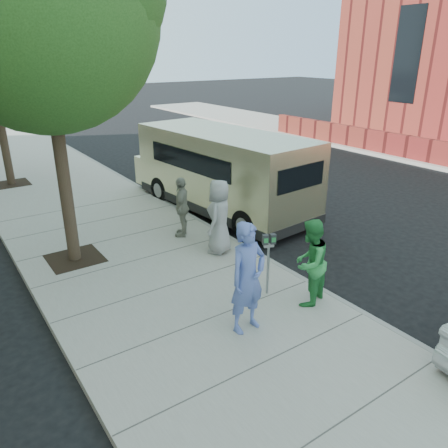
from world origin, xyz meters
The scene contains 10 objects.
ground centered at (0.00, 0.00, 0.00)m, with size 120.00×120.00×0.00m, color black.
sidewalk centered at (-1.00, 0.00, 0.07)m, with size 5.00×60.00×0.15m, color gray.
curb_face centered at (1.44, 0.00, 0.07)m, with size 0.12×60.00×0.16m, color gray.
tree_near centered at (-2.25, 2.40, 5.55)m, with size 4.62×4.60×7.53m.
parking_meter centered at (0.41, -1.39, 1.08)m, with size 0.28×0.18×1.28m.
van centered at (2.67, 3.56, 1.32)m, with size 2.80×6.87×2.49m.
person_officer centered at (-0.66, -2.11, 1.14)m, with size 0.73×0.48×1.99m, color #596DBD.
person_green_shirt centered at (0.83, -2.10, 1.00)m, with size 0.83×0.65×1.71m, color green.
person_gray_shirt centered at (0.73, 0.79, 1.05)m, with size 0.88×0.57×1.80m, color gray.
person_striped_polo centered at (0.51, 2.19, 0.94)m, with size 0.93×0.39×1.58m, color gray.
Camera 1 is at (-4.69, -7.22, 4.70)m, focal length 35.00 mm.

